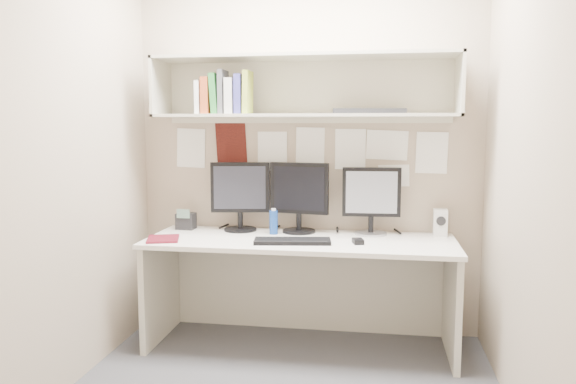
% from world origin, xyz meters
% --- Properties ---
extents(wall_back, '(2.40, 0.02, 2.60)m').
position_xyz_m(wall_back, '(0.00, 1.00, 1.30)').
color(wall_back, tan).
rests_on(wall_back, ground).
extents(wall_front, '(2.40, 0.02, 2.60)m').
position_xyz_m(wall_front, '(0.00, -1.00, 1.30)').
color(wall_front, tan).
rests_on(wall_front, ground).
extents(wall_left, '(0.02, 2.00, 2.60)m').
position_xyz_m(wall_left, '(-1.20, 0.00, 1.30)').
color(wall_left, tan).
rests_on(wall_left, ground).
extents(wall_right, '(0.02, 2.00, 2.60)m').
position_xyz_m(wall_right, '(1.20, 0.00, 1.30)').
color(wall_right, tan).
rests_on(wall_right, ground).
extents(desk, '(2.00, 0.70, 0.73)m').
position_xyz_m(desk, '(0.00, 0.65, 0.37)').
color(desk, silver).
rests_on(desk, floor).
extents(overhead_hutch, '(2.00, 0.38, 0.40)m').
position_xyz_m(overhead_hutch, '(0.00, 0.86, 1.72)').
color(overhead_hutch, beige).
rests_on(overhead_hutch, wall_back).
extents(pinned_papers, '(1.92, 0.01, 0.48)m').
position_xyz_m(pinned_papers, '(0.00, 0.99, 1.25)').
color(pinned_papers, white).
rests_on(pinned_papers, wall_back).
extents(monitor_left, '(0.41, 0.23, 0.48)m').
position_xyz_m(monitor_left, '(-0.46, 0.87, 0.99)').
color(monitor_left, black).
rests_on(monitor_left, desk).
extents(monitor_center, '(0.41, 0.23, 0.48)m').
position_xyz_m(monitor_center, '(-0.04, 0.87, 0.99)').
color(monitor_center, black).
rests_on(monitor_center, desk).
extents(monitor_right, '(0.39, 0.21, 0.45)m').
position_xyz_m(monitor_right, '(0.45, 0.87, 0.98)').
color(monitor_right, '#A5A5AA').
rests_on(monitor_right, desk).
extents(keyboard, '(0.50, 0.24, 0.02)m').
position_xyz_m(keyboard, '(-0.03, 0.51, 0.74)').
color(keyboard, black).
rests_on(keyboard, desk).
extents(mouse, '(0.08, 0.11, 0.03)m').
position_xyz_m(mouse, '(0.38, 0.55, 0.74)').
color(mouse, black).
rests_on(mouse, desk).
extents(speaker, '(0.09, 0.10, 0.18)m').
position_xyz_m(speaker, '(0.91, 0.90, 0.82)').
color(speaker, silver).
rests_on(speaker, desk).
extents(blue_bottle, '(0.06, 0.06, 0.18)m').
position_xyz_m(blue_bottle, '(-0.20, 0.77, 0.81)').
color(blue_bottle, navy).
rests_on(blue_bottle, desk).
extents(maroon_notebook, '(0.26, 0.29, 0.01)m').
position_xyz_m(maroon_notebook, '(-0.87, 0.47, 0.74)').
color(maroon_notebook, '#580F1B').
rests_on(maroon_notebook, desk).
extents(desk_phone, '(0.13, 0.12, 0.15)m').
position_xyz_m(desk_phone, '(-0.85, 0.85, 0.79)').
color(desk_phone, black).
rests_on(desk_phone, desk).
extents(book_stack, '(0.36, 0.18, 0.29)m').
position_xyz_m(book_stack, '(-0.52, 0.75, 1.67)').
color(book_stack, white).
rests_on(book_stack, overhead_hutch).
extents(hutch_tray, '(0.48, 0.22, 0.03)m').
position_xyz_m(hutch_tray, '(0.43, 0.81, 1.56)').
color(hutch_tray, black).
rests_on(hutch_tray, overhead_hutch).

